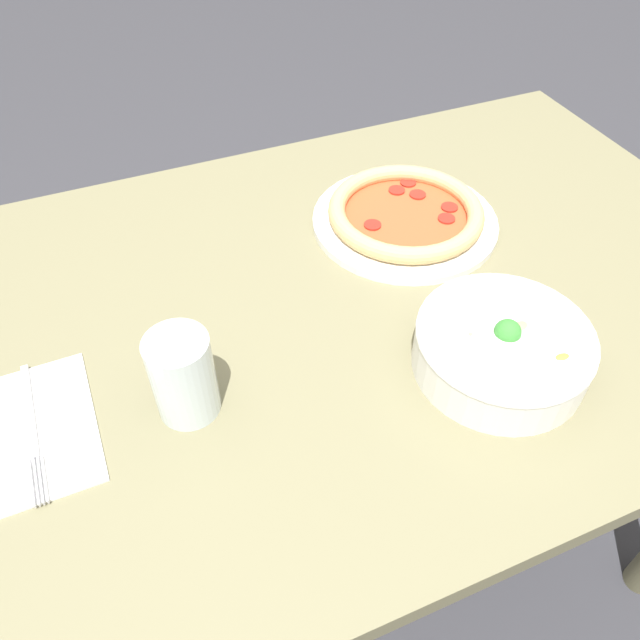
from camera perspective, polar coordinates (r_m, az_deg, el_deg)
name	(u,v)px	position (r m, az deg, el deg)	size (l,w,h in m)	color
ground_plane	(338,535)	(1.46, 1.70, -19.07)	(8.00, 8.00, 0.00)	#333338
dining_table	(347,347)	(0.93, 2.52, -2.45)	(1.22, 0.81, 0.74)	#706B4C
pizza	(405,215)	(0.97, 7.81, 9.46)	(0.28, 0.28, 0.04)	white
bowl	(502,347)	(0.77, 16.33, -2.36)	(0.21, 0.21, 0.08)	white
napkin	(6,440)	(0.78, -26.75, -9.76)	(0.19, 0.19, 0.00)	white
fork	(32,428)	(0.77, -24.83, -8.95)	(0.02, 0.20, 0.00)	silver
glass	(183,376)	(0.70, -12.41, -5.04)	(0.07, 0.07, 0.11)	silver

